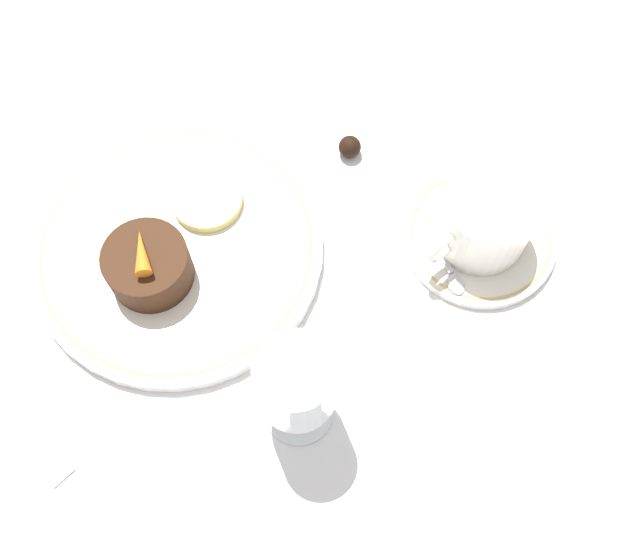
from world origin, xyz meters
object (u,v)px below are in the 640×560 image
(coffee_cup, at_px, (485,218))
(dessert_cake, at_px, (150,267))
(dinner_plate, at_px, (178,249))
(wine_glass, at_px, (296,386))
(fork, at_px, (16,420))

(coffee_cup, xyz_separation_m, dessert_cake, (0.26, -0.15, -0.01))
(dinner_plate, relative_size, wine_glass, 2.19)
(dinner_plate, bearing_deg, wine_glass, 89.37)
(fork, xyz_separation_m, dessert_cake, (-0.16, -0.04, 0.03))
(dinner_plate, height_order, coffee_cup, coffee_cup)
(dinner_plate, xyz_separation_m, coffee_cup, (-0.23, 0.16, 0.04))
(wine_glass, distance_m, dessert_cake, 0.18)
(dinner_plate, relative_size, fork, 1.51)
(dinner_plate, xyz_separation_m, wine_glass, (0.00, 0.19, 0.07))
(coffee_cup, bearing_deg, dinner_plate, -35.11)
(coffee_cup, distance_m, dessert_cake, 0.30)
(coffee_cup, bearing_deg, fork, -14.71)
(coffee_cup, xyz_separation_m, wine_glass, (0.23, 0.03, 0.04))
(dessert_cake, bearing_deg, coffee_cup, 150.67)
(coffee_cup, relative_size, fork, 0.63)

